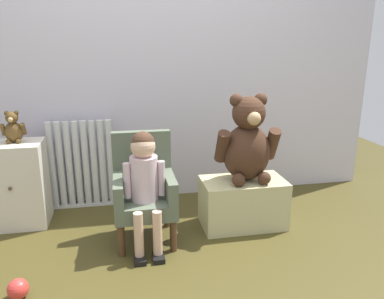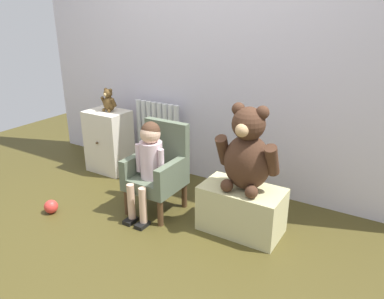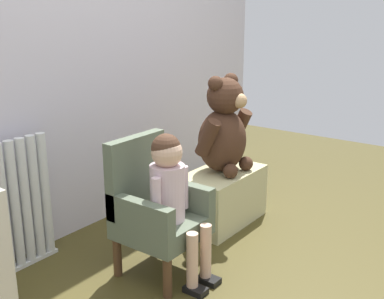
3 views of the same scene
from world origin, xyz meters
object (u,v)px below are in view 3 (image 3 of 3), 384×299
Objects in this scene: low_bench at (222,197)px; large_teddy_bear at (224,130)px; child_figure at (171,186)px; child_armchair at (155,208)px; radiator at (10,209)px.

low_bench is 0.43m from large_teddy_bear.
low_bench is 0.96× the size of large_teddy_bear.
low_bench is (0.69, 0.15, -0.31)m from child_figure.
child_armchair is 0.75m from large_teddy_bear.
large_teddy_bear is at bearing 25.52° from low_bench.
radiator is 1.28m from large_teddy_bear.
child_figure is (0.44, -0.69, 0.14)m from radiator.
child_figure is 1.24× the size of large_teddy_bear.
child_figure is at bearing -57.79° from radiator.
radiator is 0.99× the size of child_armchair.
child_armchair is at bearing -176.54° from low_bench.
child_armchair reaches higher than low_bench.
large_teddy_bear is (1.14, -0.53, 0.26)m from radiator.
child_armchair is at bearing 90.00° from child_figure.
low_bench is at bearing -154.48° from large_teddy_bear.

